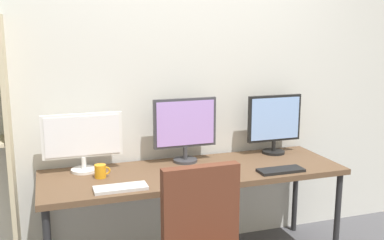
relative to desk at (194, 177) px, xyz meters
name	(u,v)px	position (x,y,z in m)	size (l,w,h in m)	color
wall_back	(177,84)	(0.00, 0.42, 0.61)	(4.52, 0.10, 2.60)	silver
desk	(194,177)	(0.00, 0.00, 0.00)	(2.12, 0.68, 0.74)	brown
monitor_left	(83,139)	(-0.74, 0.21, 0.28)	(0.55, 0.18, 0.41)	silver
monitor_center	(185,127)	(0.00, 0.21, 0.32)	(0.48, 0.18, 0.48)	#38383D
monitor_right	(274,122)	(0.74, 0.21, 0.31)	(0.45, 0.18, 0.47)	black
keyboard_left	(121,188)	(-0.56, -0.23, 0.06)	(0.33, 0.13, 0.02)	silver
keyboard_right	(281,170)	(0.56, -0.23, 0.06)	(0.32, 0.13, 0.02)	black
computer_mouse	(234,175)	(0.20, -0.23, 0.07)	(0.06, 0.10, 0.03)	black
coffee_mug	(101,171)	(-0.65, 0.04, 0.10)	(0.11, 0.08, 0.09)	orange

